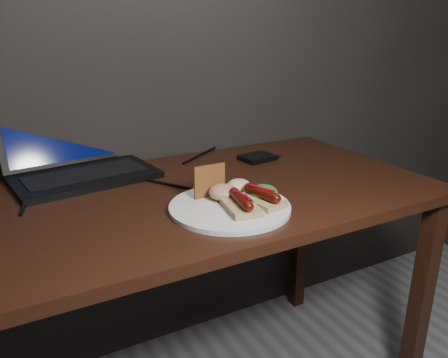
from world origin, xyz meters
TOP-DOWN VIEW (x-y plane):
  - desk at (0.00, 1.38)m, footprint 1.40×0.70m
  - laptop at (-0.22, 1.68)m, footprint 0.44×0.37m
  - hard_drive at (0.34, 1.55)m, footprint 0.12×0.10m
  - desk_cables at (0.02, 1.56)m, footprint 0.84×0.36m
  - plate at (0.05, 1.22)m, footprint 0.36×0.36m
  - bread_sausage_center at (0.06, 1.18)m, footprint 0.09×0.12m
  - bread_sausage_right at (0.13, 1.19)m, footprint 0.09×0.13m
  - crispbread at (0.04, 1.29)m, footprint 0.08×0.01m
  - salad_greens at (0.15, 1.21)m, footprint 0.07×0.07m
  - salsa_mound at (0.06, 1.26)m, footprint 0.07×0.07m
  - coleslaw_mound at (0.12, 1.29)m, footprint 0.06×0.06m

SIDE VIEW (x-z plane):
  - desk at x=0.00m, z-range 0.29..1.04m
  - desk_cables at x=0.02m, z-range 0.75..0.76m
  - plate at x=0.05m, z-range 0.75..0.76m
  - hard_drive at x=0.34m, z-range 0.75..0.77m
  - bread_sausage_center at x=0.06m, z-range 0.76..0.80m
  - bread_sausage_right at x=0.13m, z-range 0.76..0.80m
  - coleslaw_mound at x=0.12m, z-range 0.76..0.80m
  - salad_greens at x=0.15m, z-range 0.76..0.80m
  - salsa_mound at x=0.06m, z-range 0.76..0.80m
  - crispbread at x=0.04m, z-range 0.76..0.85m
  - laptop at x=-0.22m, z-range 0.68..0.93m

